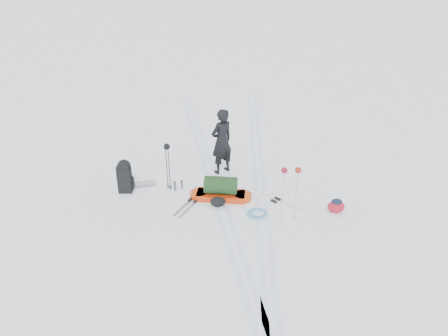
{
  "coord_description": "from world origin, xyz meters",
  "views": [
    {
      "loc": [
        -0.99,
        -9.86,
        6.25
      ],
      "look_at": [
        0.13,
        0.18,
        0.95
      ],
      "focal_mm": 35.0,
      "sensor_mm": 36.0,
      "label": 1
    }
  ],
  "objects_px": {
    "expedition_rucksack": "(127,177)",
    "skier": "(222,142)",
    "pulk_sled": "(221,190)",
    "ski_poles_black": "(167,152)"
  },
  "relations": [
    {
      "from": "pulk_sled",
      "to": "ski_poles_black",
      "type": "relative_size",
      "value": 1.23
    },
    {
      "from": "skier",
      "to": "ski_poles_black",
      "type": "height_order",
      "value": "skier"
    },
    {
      "from": "skier",
      "to": "pulk_sled",
      "type": "relative_size",
      "value": 1.15
    },
    {
      "from": "pulk_sled",
      "to": "ski_poles_black",
      "type": "height_order",
      "value": "ski_poles_black"
    },
    {
      "from": "skier",
      "to": "pulk_sled",
      "type": "height_order",
      "value": "skier"
    },
    {
      "from": "expedition_rucksack",
      "to": "skier",
      "type": "bearing_deg",
      "value": 24.34
    },
    {
      "from": "expedition_rucksack",
      "to": "pulk_sled",
      "type": "bearing_deg",
      "value": -7.79
    },
    {
      "from": "skier",
      "to": "expedition_rucksack",
      "type": "bearing_deg",
      "value": -15.23
    },
    {
      "from": "skier",
      "to": "ski_poles_black",
      "type": "distance_m",
      "value": 1.82
    },
    {
      "from": "pulk_sled",
      "to": "ski_poles_black",
      "type": "distance_m",
      "value": 1.78
    }
  ]
}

